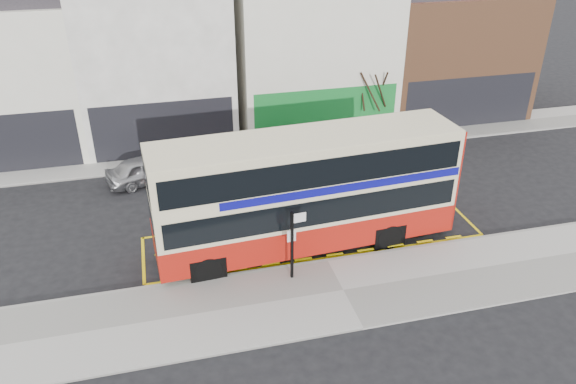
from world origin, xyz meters
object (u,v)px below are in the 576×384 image
object	(u,v)px
bus_stop_post	(294,238)
car_grey	(283,146)
street_tree_right	(373,79)
double_decker_bus	(307,190)
car_white	(398,136)
car_silver	(147,169)

from	to	relation	value
bus_stop_post	car_grey	size ratio (longest dim) A/B	0.72
street_tree_right	double_decker_bus	bearing A→B (deg)	-123.51
car_white	street_tree_right	size ratio (longest dim) A/B	0.88
bus_stop_post	street_tree_right	world-z (taller)	street_tree_right
car_silver	street_tree_right	size ratio (longest dim) A/B	0.78
car_white	car_silver	bearing A→B (deg)	112.74
bus_stop_post	street_tree_right	size ratio (longest dim) A/B	0.55
car_grey	car_white	xyz separation A→B (m)	(6.54, -0.31, 0.02)
car_white	street_tree_right	world-z (taller)	street_tree_right
bus_stop_post	street_tree_right	distance (m)	14.57
car_grey	car_white	bearing A→B (deg)	-73.88
double_decker_bus	car_white	bearing A→B (deg)	43.54
car_grey	street_tree_right	bearing A→B (deg)	-56.15
car_grey	car_silver	bearing A→B (deg)	118.25
double_decker_bus	car_white	xyz separation A→B (m)	(7.66, 8.24, -1.86)
car_grey	car_white	world-z (taller)	car_white
bus_stop_post	car_white	bearing A→B (deg)	44.85
bus_stop_post	car_silver	size ratio (longest dim) A/B	0.70
double_decker_bus	street_tree_right	xyz separation A→B (m)	(6.65, 10.04, 0.99)
double_decker_bus	car_grey	world-z (taller)	double_decker_bus
car_silver	street_tree_right	bearing A→B (deg)	-96.25
car_silver	car_white	bearing A→B (deg)	-104.42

